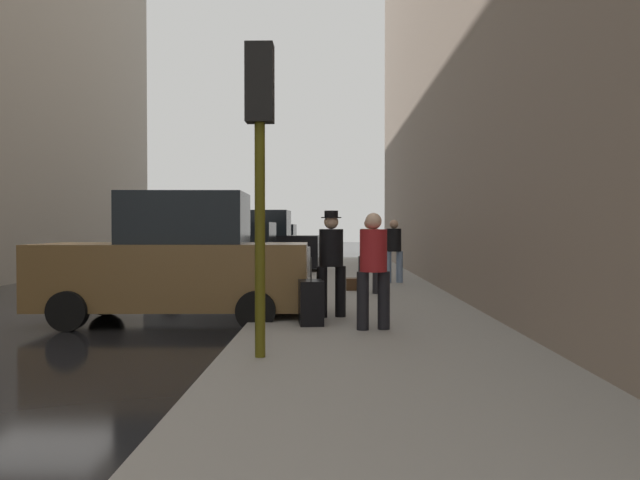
# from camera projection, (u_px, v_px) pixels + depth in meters

# --- Properties ---
(ground_plane) EXTENTS (120.00, 120.00, 0.00)m
(ground_plane) POSITION_uv_depth(u_px,v_px,m) (44.00, 316.00, 11.54)
(ground_plane) COLOR black
(sidewalk) EXTENTS (4.00, 40.00, 0.15)m
(sidewalk) POSITION_uv_depth(u_px,v_px,m) (368.00, 313.00, 11.43)
(sidewalk) COLOR gray
(sidewalk) RESTS_ON ground_plane
(parked_bronze_suv) EXTENTS (4.65, 2.15, 2.25)m
(parked_bronze_suv) POSITION_uv_depth(u_px,v_px,m) (177.00, 263.00, 10.81)
(parked_bronze_suv) COLOR brown
(parked_bronze_suv) RESTS_ON ground_plane
(parked_gray_coupe) EXTENTS (4.26, 2.16, 1.79)m
(parked_gray_coupe) POSITION_uv_depth(u_px,v_px,m) (232.00, 257.00, 16.84)
(parked_gray_coupe) COLOR slate
(parked_gray_coupe) RESTS_ON ground_plane
(parked_black_suv) EXTENTS (4.66, 2.18, 2.25)m
(parked_black_suv) POSITION_uv_depth(u_px,v_px,m) (255.00, 245.00, 21.87)
(parked_black_suv) COLOR black
(parked_black_suv) RESTS_ON ground_plane
(parked_silver_sedan) EXTENTS (4.26, 2.18, 1.79)m
(parked_silver_sedan) POSITION_uv_depth(u_px,v_px,m) (270.00, 246.00, 27.06)
(parked_silver_sedan) COLOR #B7BABF
(parked_silver_sedan) RESTS_ON ground_plane
(fire_hydrant) EXTENTS (0.42, 0.22, 0.70)m
(fire_hydrant) POSITION_uv_depth(u_px,v_px,m) (294.00, 277.00, 14.46)
(fire_hydrant) COLOR red
(fire_hydrant) RESTS_ON sidewalk
(traffic_light) EXTENTS (0.32, 0.32, 3.60)m
(traffic_light) POSITION_uv_depth(u_px,v_px,m) (260.00, 131.00, 7.15)
(traffic_light) COLOR #514C0F
(traffic_light) RESTS_ON sidewalk
(pedestrian_with_fedora) EXTENTS (0.53, 0.49, 1.78)m
(pedestrian_with_fedora) POSITION_uv_depth(u_px,v_px,m) (331.00, 258.00, 10.38)
(pedestrian_with_fedora) COLOR black
(pedestrian_with_fedora) RESTS_ON sidewalk
(pedestrian_in_jeans) EXTENTS (0.52, 0.45, 1.71)m
(pedestrian_in_jeans) POSITION_uv_depth(u_px,v_px,m) (394.00, 247.00, 16.95)
(pedestrian_in_jeans) COLOR #728CB2
(pedestrian_in_jeans) RESTS_ON sidewalk
(pedestrian_in_red_jacket) EXTENTS (0.53, 0.48, 1.71)m
(pedestrian_in_red_jacket) POSITION_uv_depth(u_px,v_px,m) (373.00, 265.00, 9.11)
(pedestrian_in_red_jacket) COLOR black
(pedestrian_in_red_jacket) RESTS_ON sidewalk
(pedestrian_in_tan_coat) EXTENTS (0.50, 0.41, 1.71)m
(pedestrian_in_tan_coat) POSITION_uv_depth(u_px,v_px,m) (369.00, 251.00, 14.10)
(pedestrian_in_tan_coat) COLOR black
(pedestrian_in_tan_coat) RESTS_ON sidewalk
(rolling_suitcase) EXTENTS (0.42, 0.60, 1.04)m
(rolling_suitcase) POSITION_uv_depth(u_px,v_px,m) (311.00, 302.00, 9.62)
(rolling_suitcase) COLOR black
(rolling_suitcase) RESTS_ON sidewalk
(duffel_bag) EXTENTS (0.32, 0.44, 0.28)m
(duffel_bag) POSITION_uv_depth(u_px,v_px,m) (353.00, 284.00, 14.97)
(duffel_bag) COLOR #472D19
(duffel_bag) RESTS_ON sidewalk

